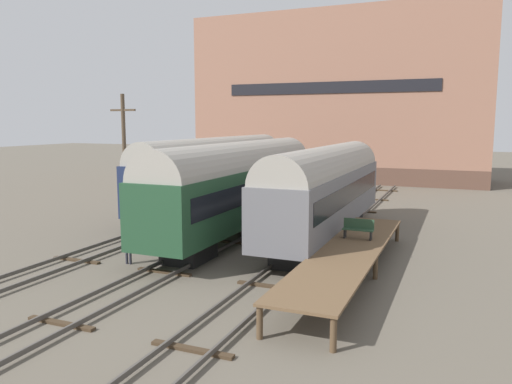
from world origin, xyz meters
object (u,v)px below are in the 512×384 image
at_px(train_car_grey, 326,187).
at_px(bench, 358,228).
at_px(utility_pole, 125,158).
at_px(train_car_green, 239,183).
at_px(train_car_navy, 217,169).
at_px(person_worker, 128,240).

distance_m(train_car_grey, bench, 4.68).
bearing_deg(train_car_grey, utility_pole, -175.91).
xyz_separation_m(train_car_green, utility_pole, (-7.75, -0.10, 1.19)).
xyz_separation_m(train_car_grey, utility_pole, (-12.57, -0.90, 1.29)).
relative_size(train_car_navy, utility_pole, 2.32).
distance_m(train_car_green, utility_pole, 7.84).
height_order(bench, utility_pole, utility_pole).
height_order(train_car_green, person_worker, train_car_green).
relative_size(train_car_green, bench, 12.46).
bearing_deg(train_car_navy, person_worker, -79.68).
bearing_deg(person_worker, train_car_navy, 100.32).
distance_m(person_worker, utility_pole, 9.51).
height_order(person_worker, utility_pole, utility_pole).
xyz_separation_m(bench, utility_pole, (-15.11, 2.80, 2.62)).
bearing_deg(person_worker, bench, 24.15).
relative_size(person_worker, utility_pole, 0.23).
bearing_deg(train_car_navy, utility_pole, -113.31).
xyz_separation_m(train_car_green, person_worker, (-2.28, -7.22, -1.93)).
bearing_deg(bench, person_worker, -155.85).
bearing_deg(bench, train_car_green, 158.50).
bearing_deg(train_car_grey, person_worker, -131.51).
bearing_deg(train_car_grey, train_car_navy, 148.50).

